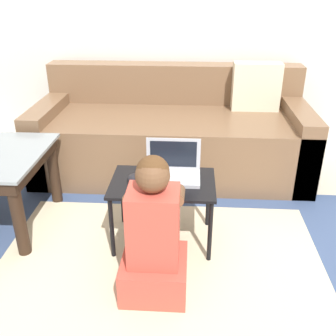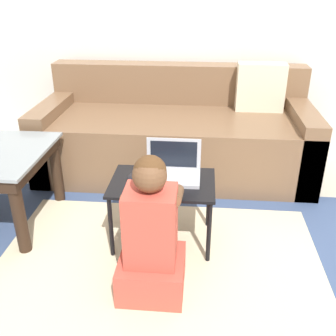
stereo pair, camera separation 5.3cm
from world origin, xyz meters
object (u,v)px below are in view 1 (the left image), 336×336
laptop_desk (163,189)px  laptop (173,172)px  person_seated (154,239)px  computer_mouse (134,178)px  couch (173,135)px

laptop_desk → laptop: size_ratio=1.88×
person_seated → computer_mouse: bearing=110.7°
couch → laptop_desk: bearing=-90.4°
person_seated → couch: bearing=89.3°
computer_mouse → person_seated: (0.15, -0.39, -0.11)m
computer_mouse → person_seated: bearing=-69.3°
laptop_desk → couch: bearing=89.6°
laptop_desk → person_seated: person_seated is taller
laptop_desk → person_seated: 0.40m
couch → laptop_desk: couch is taller
laptop → person_seated: (-0.06, -0.45, -0.12)m
laptop → person_seated: bearing=-98.0°
laptop_desk → laptop: laptop is taller
laptop → computer_mouse: 0.22m
couch → person_seated: couch is taller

